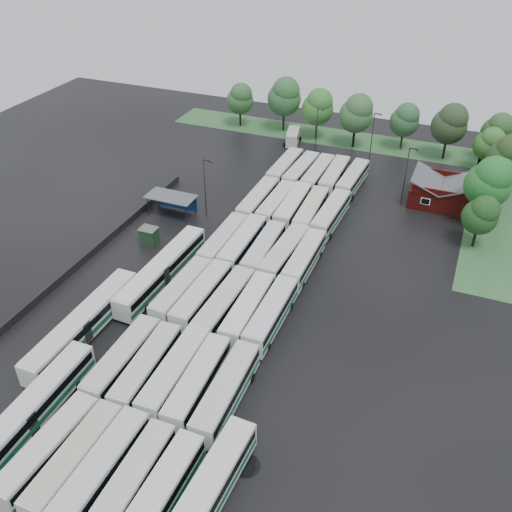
% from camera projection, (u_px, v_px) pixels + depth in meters
% --- Properties ---
extents(ground, '(160.00, 160.00, 0.00)m').
position_uv_depth(ground, '(207.00, 316.00, 74.43)').
color(ground, black).
rests_on(ground, ground).
extents(brick_building, '(10.07, 8.60, 5.39)m').
position_uv_depth(brick_building, '(440.00, 194.00, 98.67)').
color(brick_building, maroon).
rests_on(brick_building, ground).
extents(wash_shed, '(8.20, 4.20, 3.58)m').
position_uv_depth(wash_shed, '(172.00, 198.00, 95.02)').
color(wash_shed, '#2D2D30').
rests_on(wash_shed, ground).
extents(utility_hut, '(2.70, 2.20, 2.62)m').
position_uv_depth(utility_hut, '(149.00, 236.00, 88.42)').
color(utility_hut, '#19351B').
rests_on(utility_hut, ground).
extents(grass_strip_north, '(80.00, 10.00, 0.01)m').
position_uv_depth(grass_strip_north, '(348.00, 139.00, 123.50)').
color(grass_strip_north, '#2E5E30').
rests_on(grass_strip_north, ground).
extents(grass_strip_east, '(10.00, 50.00, 0.01)m').
position_uv_depth(grass_strip_east, '(499.00, 214.00, 96.61)').
color(grass_strip_east, '#2E5E30').
rests_on(grass_strip_east, ground).
extents(west_fence, '(0.10, 50.00, 1.20)m').
position_uv_depth(west_fence, '(100.00, 246.00, 87.17)').
color(west_fence, '#2D2D30').
rests_on(west_fence, ground).
extents(bus_r0c0, '(3.24, 12.70, 3.51)m').
position_uv_depth(bus_r0c0, '(48.00, 450.00, 54.95)').
color(bus_r0c0, silver).
rests_on(bus_r0c0, ground).
extents(bus_r0c1, '(2.72, 12.66, 3.52)m').
position_uv_depth(bus_r0c1, '(75.00, 460.00, 53.95)').
color(bus_r0c1, silver).
rests_on(bus_r0c1, ground).
extents(bus_r0c2, '(2.86, 13.31, 3.70)m').
position_uv_depth(bus_r0c2, '(100.00, 472.00, 52.78)').
color(bus_r0c2, silver).
rests_on(bus_r0c2, ground).
extents(bus_r0c3, '(2.94, 12.71, 3.52)m').
position_uv_depth(bus_r0c3, '(131.00, 484.00, 51.87)').
color(bus_r0c3, silver).
rests_on(bus_r0c3, ground).
extents(bus_r0c4, '(2.87, 12.87, 3.57)m').
position_uv_depth(bus_r0c4, '(159.00, 497.00, 50.75)').
color(bus_r0c4, silver).
rests_on(bus_r0c4, ground).
extents(bus_r1c0, '(2.85, 12.83, 3.56)m').
position_uv_depth(bus_r1c0, '(123.00, 360.00, 65.01)').
color(bus_r1c0, silver).
rests_on(bus_r1c0, ground).
extents(bus_r1c1, '(3.28, 12.76, 3.52)m').
position_uv_depth(bus_r1c1, '(147.00, 368.00, 64.04)').
color(bus_r1c1, silver).
rests_on(bus_r1c1, ground).
extents(bus_r1c2, '(3.15, 13.29, 3.68)m').
position_uv_depth(bus_r1c2, '(175.00, 373.00, 63.29)').
color(bus_r1c2, silver).
rests_on(bus_r1c2, ground).
extents(bus_r1c3, '(3.29, 12.94, 3.57)m').
position_uv_depth(bus_r1c3, '(198.00, 382.00, 62.17)').
color(bus_r1c3, silver).
rests_on(bus_r1c3, ground).
extents(bus_r1c4, '(3.13, 13.21, 3.66)m').
position_uv_depth(bus_r1c4, '(226.00, 392.00, 60.98)').
color(bus_r1c4, silver).
rests_on(bus_r1c4, ground).
extents(bus_r2c0, '(3.01, 12.72, 3.52)m').
position_uv_depth(bus_r2c0, '(182.00, 291.00, 75.75)').
color(bus_r2c0, silver).
rests_on(bus_r2c0, ground).
extents(bus_r2c1, '(2.93, 13.12, 3.64)m').
position_uv_depth(bus_r2c1, '(202.00, 296.00, 74.75)').
color(bus_r2c1, silver).
rests_on(bus_r2c1, ground).
extents(bus_r2c2, '(3.08, 13.28, 3.68)m').
position_uv_depth(bus_r2c2, '(225.00, 304.00, 73.32)').
color(bus_r2c2, silver).
rests_on(bus_r2c2, ground).
extents(bus_r2c3, '(3.07, 13.05, 3.62)m').
position_uv_depth(bus_r2c3, '(248.00, 310.00, 72.40)').
color(bus_r2c3, silver).
rests_on(bus_r2c3, ground).
extents(bus_r2c4, '(2.86, 13.10, 3.64)m').
position_uv_depth(bus_r2c4, '(271.00, 314.00, 71.62)').
color(bus_r2c4, silver).
rests_on(bus_r2c4, ground).
extents(bus_r3c0, '(2.77, 12.91, 3.59)m').
position_uv_depth(bus_r3c0, '(224.00, 242.00, 85.76)').
color(bus_r3c0, silver).
rests_on(bus_r3c0, ground).
extents(bus_r3c1, '(3.02, 13.26, 3.68)m').
position_uv_depth(bus_r3c1, '(243.00, 244.00, 85.10)').
color(bus_r3c1, silver).
rests_on(bus_r3c1, ground).
extents(bus_r3c2, '(3.09, 12.76, 3.53)m').
position_uv_depth(bus_r3c2, '(264.00, 250.00, 83.86)').
color(bus_r3c2, silver).
rests_on(bus_r3c2, ground).
extents(bus_r3c3, '(3.42, 13.44, 3.71)m').
position_uv_depth(bus_r3c3, '(285.00, 254.00, 82.86)').
color(bus_r3c3, silver).
rests_on(bus_r3c3, ground).
extents(bus_r3c4, '(2.75, 12.83, 3.57)m').
position_uv_depth(bus_r3c4, '(304.00, 259.00, 81.83)').
color(bus_r3c4, silver).
rests_on(bus_r3c4, ground).
extents(bus_r4c0, '(2.79, 13.03, 3.63)m').
position_uv_depth(bus_r4c0, '(258.00, 201.00, 96.33)').
color(bus_r4c0, silver).
rests_on(bus_r4c0, ground).
extents(bus_r4c1, '(2.84, 12.67, 3.52)m').
position_uv_depth(bus_r4c1, '(276.00, 204.00, 95.46)').
color(bus_r4c1, silver).
rests_on(bus_r4c1, ground).
extents(bus_r4c2, '(3.11, 13.14, 3.64)m').
position_uv_depth(bus_r4c2, '(293.00, 207.00, 94.61)').
color(bus_r4c2, silver).
rests_on(bus_r4c2, ground).
extents(bus_r4c3, '(3.16, 12.98, 3.59)m').
position_uv_depth(bus_r4c3, '(311.00, 211.00, 93.38)').
color(bus_r4c3, silver).
rests_on(bus_r4c3, ground).
extents(bus_r4c4, '(3.19, 13.14, 3.63)m').
position_uv_depth(bus_r4c4, '(331.00, 215.00, 92.43)').
color(bus_r4c4, silver).
rests_on(bus_r4c4, ground).
extents(bus_r5c0, '(2.92, 12.97, 3.60)m').
position_uv_depth(bus_r5c0, '(285.00, 168.00, 106.98)').
color(bus_r5c0, silver).
rests_on(bus_r5c0, ground).
extents(bus_r5c1, '(3.25, 12.88, 3.56)m').
position_uv_depth(bus_r5c1, '(301.00, 172.00, 105.75)').
color(bus_r5c1, silver).
rests_on(bus_r5c1, ground).
extents(bus_r5c2, '(2.92, 12.75, 3.54)m').
position_uv_depth(bus_r5c2, '(318.00, 174.00, 104.84)').
color(bus_r5c2, silver).
rests_on(bus_r5c2, ground).
extents(bus_r5c3, '(2.85, 12.81, 3.56)m').
position_uv_depth(bus_r5c3, '(334.00, 176.00, 104.09)').
color(bus_r5c3, silver).
rests_on(bus_r5c3, ground).
extents(bus_r5c4, '(3.22, 12.71, 3.51)m').
position_uv_depth(bus_r5c4, '(352.00, 179.00, 103.13)').
color(bus_r5c4, silver).
rests_on(bus_r5c4, ground).
extents(artic_bus_west_a, '(2.98, 19.24, 3.56)m').
position_uv_depth(artic_bus_west_a, '(29.00, 414.00, 58.57)').
color(artic_bus_west_a, silver).
rests_on(artic_bus_west_a, ground).
extents(artic_bus_west_b, '(3.35, 20.07, 3.71)m').
position_uv_depth(artic_bus_west_b, '(162.00, 270.00, 79.42)').
color(artic_bus_west_b, silver).
rests_on(artic_bus_west_b, ground).
extents(artic_bus_west_c, '(2.97, 20.04, 3.71)m').
position_uv_depth(artic_bus_west_c, '(83.00, 324.00, 69.97)').
color(artic_bus_west_c, silver).
rests_on(artic_bus_west_c, ground).
extents(minibus, '(3.81, 6.89, 2.84)m').
position_uv_depth(minibus, '(293.00, 136.00, 120.78)').
color(minibus, beige).
rests_on(minibus, ground).
extents(tree_north_0, '(6.00, 6.00, 9.94)m').
position_uv_depth(tree_north_0, '(240.00, 98.00, 126.46)').
color(tree_north_0, black).
rests_on(tree_north_0, ground).
extents(tree_north_1, '(7.30, 7.30, 12.10)m').
position_uv_depth(tree_north_1, '(285.00, 96.00, 123.42)').
color(tree_north_1, black).
rests_on(tree_north_1, ground).
extents(tree_north_2, '(6.72, 6.72, 11.13)m').
position_uv_depth(tree_north_2, '(318.00, 106.00, 119.91)').
color(tree_north_2, '#342319').
rests_on(tree_north_2, ground).
extents(tree_north_3, '(6.99, 6.99, 11.57)m').
position_uv_depth(tree_north_3, '(357.00, 113.00, 115.84)').
color(tree_north_3, black).
rests_on(tree_north_3, ground).
extents(tree_north_4, '(5.99, 5.99, 9.93)m').
position_uv_depth(tree_north_4, '(405.00, 119.00, 115.75)').
color(tree_north_4, black).
rests_on(tree_north_4, ground).
extents(tree_north_5, '(6.99, 6.99, 11.58)m').
position_uv_depth(tree_north_5, '(450.00, 123.00, 111.02)').
color(tree_north_5, black).
rests_on(tree_north_5, ground).
extents(tree_north_6, '(6.10, 6.10, 10.10)m').
position_uv_depth(tree_north_6, '(498.00, 130.00, 110.57)').
color(tree_north_6, '#342319').
rests_on(tree_north_6, ground).
extents(tree_east_0, '(5.39, 5.39, 8.92)m').
position_uv_depth(tree_east_0, '(482.00, 215.00, 84.95)').
color(tree_east_0, black).
rests_on(tree_east_0, ground).
extents(tree_east_1, '(7.34, 7.34, 12.16)m').
position_uv_depth(tree_east_1, '(490.00, 182.00, 89.31)').
color(tree_east_1, '#30251A').
rests_on(tree_east_1, ground).
extents(tree_east_2, '(5.27, 5.27, 8.73)m').
position_uv_depth(tree_east_2, '(498.00, 175.00, 96.38)').
color(tree_east_2, black).
rests_on(tree_east_2, ground).
extents(tree_east_3, '(6.79, 6.79, 11.25)m').
position_uv_depth(tree_east_3, '(508.00, 156.00, 98.78)').
color(tree_east_3, black).
rests_on(tree_east_3, ground).
extents(tree_east_4, '(5.55, 5.55, 9.20)m').
position_uv_depth(tree_east_4, '(489.00, 143.00, 106.73)').
color(tree_east_4, black).
rests_on(tree_east_4, ground).
extents(lamp_post_ne, '(1.63, 0.32, 10.57)m').
position_uv_depth(lamp_post_ne, '(407.00, 172.00, 96.04)').
color(lamp_post_ne, '#2D2D30').
rests_on(lamp_post_ne, ground).
extents(lamp_post_nw, '(1.60, 0.31, 10.40)m').
position_uv_depth(lamp_post_nw, '(205.00, 184.00, 92.67)').
color(lamp_post_nw, '#2D2D30').
rests_on(lamp_post_nw, ground).
extents(lamp_post_back_w, '(1.44, 0.28, 9.36)m').
position_uv_depth(lamp_post_back_w, '(317.00, 127.00, 114.68)').
color(lamp_post_back_w, '#2D2D30').
rests_on(lamp_post_back_w, ground).
extents(lamp_post_back_e, '(1.52, 0.30, 9.87)m').
position_uv_depth(lamp_post_back_e, '(373.00, 133.00, 111.27)').
color(lamp_post_back_e, '#2D2D30').
rests_on(lamp_post_back_e, ground).
extents(puddle_0, '(6.30, 6.30, 0.01)m').
position_uv_depth(puddle_0, '(117.00, 411.00, 61.36)').
color(puddle_0, black).
rests_on(puddle_0, ground).
extents(puddle_1, '(2.81, 2.81, 0.01)m').
position_uv_depth(puddle_1, '(191.00, 495.00, 53.07)').
color(puddle_1, black).
rests_on(puddle_1, ground).
extents(puddle_2, '(4.75, 4.75, 0.01)m').
position_uv_depth(puddle_2, '(149.00, 283.00, 80.37)').
color(puddle_2, black).
rests_on(puddle_2, ground).
extents(puddle_3, '(4.26, 4.26, 0.01)m').
position_uv_depth(puddle_3, '(231.00, 338.00, 70.96)').
color(puddle_3, black).
rests_on(puddle_3, ground).
extents(puddle_4, '(2.82, 2.82, 0.01)m').
position_uv_depth(puddle_4, '(246.00, 466.00, 55.69)').
color(puddle_4, black).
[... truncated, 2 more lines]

